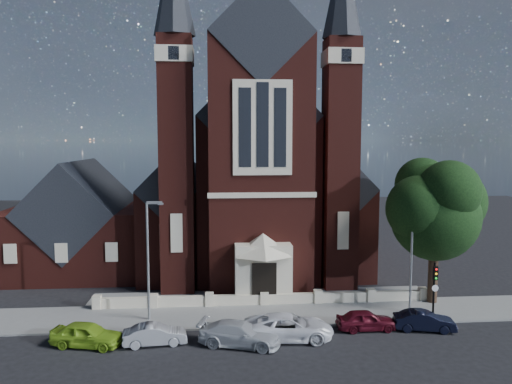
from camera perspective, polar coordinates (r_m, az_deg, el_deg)
ground at (r=45.63m, az=-0.11°, el=-9.42°), size 120.00×120.00×0.00m
pavement_strip at (r=35.65m, az=1.26°, el=-13.87°), size 60.00×5.00×0.12m
forecourt_paving at (r=39.42m, az=0.65°, el=-11.91°), size 26.00×3.00×0.14m
forecourt_wall at (r=37.53m, az=0.94°, el=-12.84°), size 24.00×0.40×0.90m
church at (r=52.07m, az=-0.80°, el=1.64°), size 20.01×34.90×29.20m
parish_hall at (r=49.18m, az=-19.37°, el=-3.85°), size 12.00×12.20×10.24m
street_tree at (r=38.46m, az=20.12°, el=-2.08°), size 6.40×6.60×10.70m
street_lamp_left at (r=34.00m, az=-12.11°, el=-6.91°), size 1.16×0.22×8.09m
street_lamp_right at (r=36.33m, az=17.50°, el=-6.23°), size 1.16×0.22×8.09m
traffic_signal at (r=35.75m, az=19.73°, el=-9.82°), size 0.28×0.42×4.00m
car_lime_van at (r=32.04m, az=-18.77°, el=-15.16°), size 4.49×2.63×1.43m
car_silver_a at (r=31.28m, az=-11.47°, el=-15.68°), size 3.87×1.74×1.23m
car_silver_b at (r=30.57m, az=-1.89°, el=-15.90°), size 5.23×3.28×1.41m
car_white_suv at (r=31.49m, az=3.74°, el=-15.14°), size 5.60×2.85×1.51m
car_dark_red at (r=33.61m, az=12.46°, el=-14.10°), size 3.79×1.53×1.29m
car_navy at (r=34.48m, az=18.68°, el=-13.78°), size 4.00×2.04×1.26m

